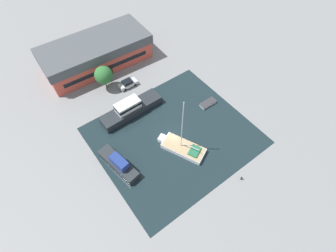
{
  "coord_description": "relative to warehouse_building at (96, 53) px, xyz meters",
  "views": [
    {
      "loc": [
        -18.36,
        -22.57,
        42.5
      ],
      "look_at": [
        0.0,
        1.95,
        1.0
      ],
      "focal_mm": 28.0,
      "sensor_mm": 36.0,
      "label": 1
    }
  ],
  "objects": [
    {
      "name": "quay_tree_near_building",
      "position": [
        -2.49,
        -8.51,
        0.59
      ],
      "size": [
        3.97,
        3.97,
        5.73
      ],
      "color": "brown",
      "rests_on": "ground"
    },
    {
      "name": "small_dinghy",
      "position": [
        12.48,
        -25.95,
        -2.84
      ],
      "size": [
        3.74,
        1.7,
        0.61
      ],
      "rotation": [
        0.0,
        0.0,
        1.55
      ],
      "color": "silver",
      "rests_on": "water_canal"
    },
    {
      "name": "mooring_bollard",
      "position": [
        5.42,
        -42.49,
        -2.72
      ],
      "size": [
        0.28,
        0.28,
        0.81
      ],
      "color": "black",
      "rests_on": "ground"
    },
    {
      "name": "water_canal",
      "position": [
        1.68,
        -28.04,
        -3.15
      ],
      "size": [
        29.17,
        26.01,
        0.01
      ],
      "primitive_type": "cube",
      "color": "#19282D",
      "rests_on": "ground"
    },
    {
      "name": "sailboat_moored",
      "position": [
        1.06,
        -31.53,
        -2.54
      ],
      "size": [
        6.44,
        9.43,
        13.1
      ],
      "rotation": [
        0.0,
        0.0,
        0.43
      ],
      "color": "white",
      "rests_on": "water_canal"
    },
    {
      "name": "motor_cruiser",
      "position": [
        -1.98,
        -18.1,
        -1.87
      ],
      "size": [
        13.55,
        3.82,
        3.54
      ],
      "rotation": [
        0.0,
        0.0,
        1.59
      ],
      "color": "#23282D",
      "rests_on": "water_canal"
    },
    {
      "name": "ground_plane",
      "position": [
        1.68,
        -28.04,
        -3.15
      ],
      "size": [
        440.0,
        440.0,
        0.0
      ],
      "primitive_type": "plane",
      "color": "gray"
    },
    {
      "name": "parked_car",
      "position": [
        1.63,
        -11.09,
        -2.28
      ],
      "size": [
        4.24,
        1.85,
        1.77
      ],
      "rotation": [
        0.0,
        0.0,
        4.7
      ],
      "color": "silver",
      "rests_on": "ground"
    },
    {
      "name": "warehouse_building",
      "position": [
        0.0,
        0.0,
        0.0
      ],
      "size": [
        25.5,
        12.01,
        6.22
      ],
      "rotation": [
        0.0,
        0.0,
        -0.04
      ],
      "color": "#C64C3D",
      "rests_on": "ground"
    },
    {
      "name": "cabin_boat",
      "position": [
        -10.38,
        -27.53,
        -2.07
      ],
      "size": [
        3.84,
        9.12,
        2.99
      ],
      "rotation": [
        0.0,
        0.0,
        0.17
      ],
      "color": "#23282D",
      "rests_on": "water_canal"
    }
  ]
}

